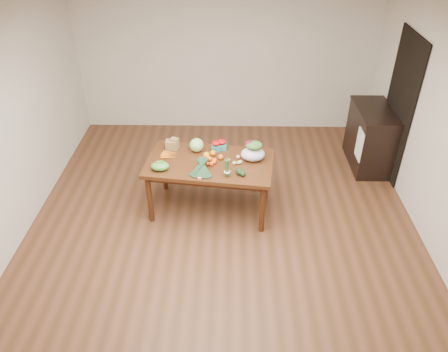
{
  "coord_description": "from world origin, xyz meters",
  "views": [
    {
      "loc": [
        0.1,
        -4.12,
        3.72
      ],
      "look_at": [
        0.02,
        0.0,
        0.92
      ],
      "focal_mm": 35.0,
      "sensor_mm": 36.0,
      "label": 1
    }
  ],
  "objects_px": {
    "cabbage": "(197,145)",
    "mandarin_cluster": "(210,160)",
    "paper_bag": "(172,144)",
    "dining_table": "(210,186)",
    "salad_bag": "(253,152)",
    "cabinet": "(370,137)",
    "asparagus_bundle": "(227,168)",
    "kale_bunch": "(201,169)"
  },
  "relations": [
    {
      "from": "paper_bag",
      "to": "dining_table",
      "type": "bearing_deg",
      "value": -31.38
    },
    {
      "from": "cabinet",
      "to": "cabbage",
      "type": "xyz_separation_m",
      "value": [
        -2.57,
        -0.92,
        0.37
      ]
    },
    {
      "from": "mandarin_cluster",
      "to": "kale_bunch",
      "type": "relative_size",
      "value": 0.45
    },
    {
      "from": "dining_table",
      "to": "asparagus_bundle",
      "type": "height_order",
      "value": "asparagus_bundle"
    },
    {
      "from": "paper_bag",
      "to": "cabbage",
      "type": "relative_size",
      "value": 1.14
    },
    {
      "from": "mandarin_cluster",
      "to": "salad_bag",
      "type": "height_order",
      "value": "salad_bag"
    },
    {
      "from": "mandarin_cluster",
      "to": "cabbage",
      "type": "bearing_deg",
      "value": 123.53
    },
    {
      "from": "cabinet",
      "to": "salad_bag",
      "type": "relative_size",
      "value": 3.31
    },
    {
      "from": "mandarin_cluster",
      "to": "kale_bunch",
      "type": "distance_m",
      "value": 0.29
    },
    {
      "from": "cabbage",
      "to": "asparagus_bundle",
      "type": "xyz_separation_m",
      "value": [
        0.41,
        -0.58,
        0.03
      ]
    },
    {
      "from": "dining_table",
      "to": "asparagus_bundle",
      "type": "bearing_deg",
      "value": -47.77
    },
    {
      "from": "paper_bag",
      "to": "cabbage",
      "type": "distance_m",
      "value": 0.34
    },
    {
      "from": "mandarin_cluster",
      "to": "salad_bag",
      "type": "bearing_deg",
      "value": 8.26
    },
    {
      "from": "cabinet",
      "to": "kale_bunch",
      "type": "relative_size",
      "value": 2.55
    },
    {
      "from": "mandarin_cluster",
      "to": "kale_bunch",
      "type": "xyz_separation_m",
      "value": [
        -0.1,
        -0.27,
        0.03
      ]
    },
    {
      "from": "cabbage",
      "to": "mandarin_cluster",
      "type": "xyz_separation_m",
      "value": [
        0.19,
        -0.28,
        -0.05
      ]
    },
    {
      "from": "salad_bag",
      "to": "paper_bag",
      "type": "bearing_deg",
      "value": 166.33
    },
    {
      "from": "cabbage",
      "to": "mandarin_cluster",
      "type": "relative_size",
      "value": 1.02
    },
    {
      "from": "cabinet",
      "to": "asparagus_bundle",
      "type": "xyz_separation_m",
      "value": [
        -2.17,
        -1.51,
        0.4
      ]
    },
    {
      "from": "dining_table",
      "to": "salad_bag",
      "type": "bearing_deg",
      "value": 12.97
    },
    {
      "from": "paper_bag",
      "to": "kale_bunch",
      "type": "distance_m",
      "value": 0.74
    },
    {
      "from": "cabbage",
      "to": "kale_bunch",
      "type": "height_order",
      "value": "cabbage"
    },
    {
      "from": "dining_table",
      "to": "kale_bunch",
      "type": "bearing_deg",
      "value": -99.97
    },
    {
      "from": "kale_bunch",
      "to": "salad_bag",
      "type": "bearing_deg",
      "value": 35.61
    },
    {
      "from": "cabbage",
      "to": "kale_bunch",
      "type": "distance_m",
      "value": 0.56
    },
    {
      "from": "dining_table",
      "to": "cabbage",
      "type": "bearing_deg",
      "value": 132.22
    },
    {
      "from": "cabbage",
      "to": "kale_bunch",
      "type": "xyz_separation_m",
      "value": [
        0.09,
        -0.55,
        -0.01
      ]
    },
    {
      "from": "cabinet",
      "to": "kale_bunch",
      "type": "distance_m",
      "value": 2.91
    },
    {
      "from": "asparagus_bundle",
      "to": "kale_bunch",
      "type": "bearing_deg",
      "value": -178.74
    },
    {
      "from": "paper_bag",
      "to": "kale_bunch",
      "type": "relative_size",
      "value": 0.52
    },
    {
      "from": "dining_table",
      "to": "salad_bag",
      "type": "height_order",
      "value": "salad_bag"
    },
    {
      "from": "cabbage",
      "to": "mandarin_cluster",
      "type": "bearing_deg",
      "value": -56.47
    },
    {
      "from": "cabbage",
      "to": "kale_bunch",
      "type": "relative_size",
      "value": 0.46
    },
    {
      "from": "cabinet",
      "to": "cabbage",
      "type": "distance_m",
      "value": 2.76
    },
    {
      "from": "paper_bag",
      "to": "asparagus_bundle",
      "type": "bearing_deg",
      "value": -40.66
    },
    {
      "from": "dining_table",
      "to": "salad_bag",
      "type": "xyz_separation_m",
      "value": [
        0.55,
        0.06,
        0.49
      ]
    },
    {
      "from": "asparagus_bundle",
      "to": "salad_bag",
      "type": "bearing_deg",
      "value": 56.73
    },
    {
      "from": "paper_bag",
      "to": "mandarin_cluster",
      "type": "relative_size",
      "value": 1.16
    },
    {
      "from": "cabinet",
      "to": "paper_bag",
      "type": "bearing_deg",
      "value": -163.41
    },
    {
      "from": "dining_table",
      "to": "cabbage",
      "type": "height_order",
      "value": "cabbage"
    },
    {
      "from": "mandarin_cluster",
      "to": "dining_table",
      "type": "bearing_deg",
      "value": 103.72
    },
    {
      "from": "cabinet",
      "to": "asparagus_bundle",
      "type": "height_order",
      "value": "asparagus_bundle"
    }
  ]
}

